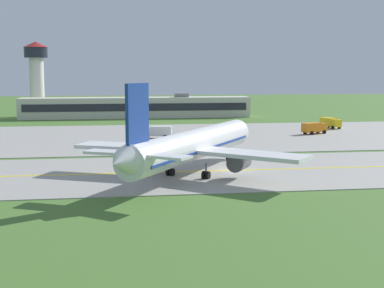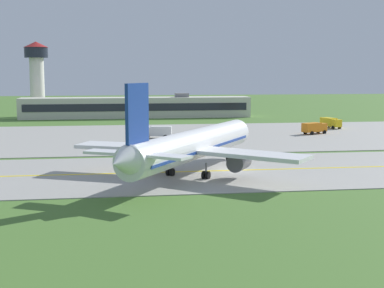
# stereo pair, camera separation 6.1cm
# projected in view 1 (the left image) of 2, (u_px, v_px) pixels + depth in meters

# --- Properties ---
(ground_plane) EXTENTS (500.00, 500.00, 0.00)m
(ground_plane) POSITION_uv_depth(u_px,v_px,m) (234.00, 171.00, 76.44)
(ground_plane) COLOR #47702D
(taxiway_strip) EXTENTS (240.00, 28.00, 0.10)m
(taxiway_strip) POSITION_uv_depth(u_px,v_px,m) (234.00, 171.00, 76.44)
(taxiway_strip) COLOR #9E9B93
(taxiway_strip) RESTS_ON ground
(apron_pad) EXTENTS (140.00, 52.00, 0.10)m
(apron_pad) POSITION_uv_depth(u_px,v_px,m) (237.00, 135.00, 119.05)
(apron_pad) COLOR #9E9B93
(apron_pad) RESTS_ON ground
(taxiway_centreline) EXTENTS (220.00, 0.60, 0.01)m
(taxiway_centreline) POSITION_uv_depth(u_px,v_px,m) (234.00, 170.00, 76.43)
(taxiway_centreline) COLOR yellow
(taxiway_centreline) RESTS_ON taxiway_strip
(airplane_lead) EXTENTS (29.39, 35.21, 12.70)m
(airplane_lead) POSITION_uv_depth(u_px,v_px,m) (193.00, 145.00, 72.41)
(airplane_lead) COLOR white
(airplane_lead) RESTS_ON ground
(service_truck_baggage) EXTENTS (6.32, 4.24, 2.60)m
(service_truck_baggage) POSITION_uv_depth(u_px,v_px,m) (314.00, 128.00, 120.99)
(service_truck_baggage) COLOR orange
(service_truck_baggage) RESTS_ON ground
(service_truck_fuel) EXTENTS (3.69, 6.34, 2.60)m
(service_truck_fuel) POSITION_uv_depth(u_px,v_px,m) (330.00, 122.00, 133.34)
(service_truck_fuel) COLOR yellow
(service_truck_fuel) RESTS_ON ground
(service_truck_catering) EXTENTS (6.24, 3.05, 2.60)m
(service_truck_catering) POSITION_uv_depth(u_px,v_px,m) (157.00, 131.00, 113.25)
(service_truck_catering) COLOR silver
(service_truck_catering) RESTS_ON ground
(terminal_building) EXTENTS (69.31, 8.39, 7.37)m
(terminal_building) POSITION_uv_depth(u_px,v_px,m) (137.00, 107.00, 165.00)
(terminal_building) COLOR beige
(terminal_building) RESTS_ON ground
(control_tower) EXTENTS (7.60, 7.60, 23.21)m
(control_tower) POSITION_uv_depth(u_px,v_px,m) (36.00, 71.00, 169.00)
(control_tower) COLOR silver
(control_tower) RESTS_ON ground
(traffic_cone_near_edge) EXTENTS (0.44, 0.44, 0.60)m
(traffic_cone_near_edge) POSITION_uv_depth(u_px,v_px,m) (143.00, 158.00, 86.34)
(traffic_cone_near_edge) COLOR orange
(traffic_cone_near_edge) RESTS_ON ground
(traffic_cone_mid_edge) EXTENTS (0.44, 0.44, 0.60)m
(traffic_cone_mid_edge) POSITION_uv_depth(u_px,v_px,m) (230.00, 156.00, 88.62)
(traffic_cone_mid_edge) COLOR orange
(traffic_cone_mid_edge) RESTS_ON ground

